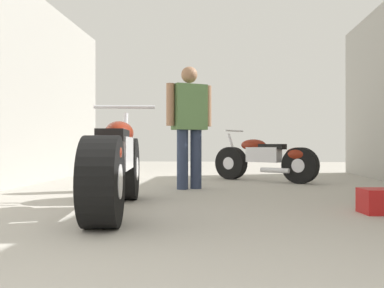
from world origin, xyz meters
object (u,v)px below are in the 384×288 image
red_toolbox (383,201)px  motorcycle_black_naked (266,159)px  mechanic_in_blue (189,120)px  motorcycle_maroon_cruiser (115,165)px

red_toolbox → motorcycle_black_naked: bearing=103.2°
mechanic_in_blue → red_toolbox: size_ratio=4.44×
mechanic_in_blue → red_toolbox: mechanic_in_blue is taller
motorcycle_black_naked → red_toolbox: 3.07m
motorcycle_maroon_cruiser → red_toolbox: size_ratio=5.91×
motorcycle_black_naked → red_toolbox: bearing=-76.8°
motorcycle_maroon_cruiser → red_toolbox: (2.31, 0.08, -0.30)m
motorcycle_maroon_cruiser → mechanic_in_blue: bearing=75.3°
motorcycle_maroon_cruiser → motorcycle_black_naked: size_ratio=1.37×
motorcycle_black_naked → mechanic_in_blue: mechanic_in_blue is taller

